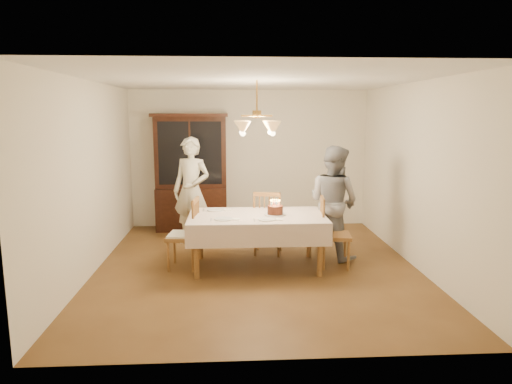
{
  "coord_description": "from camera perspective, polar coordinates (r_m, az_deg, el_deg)",
  "views": [
    {
      "loc": [
        -0.37,
        -6.22,
        2.16
      ],
      "look_at": [
        0.0,
        0.2,
        1.05
      ],
      "focal_mm": 32.0,
      "sensor_mm": 36.0,
      "label": 1
    }
  ],
  "objects": [
    {
      "name": "place_setting_near_left",
      "position": [
        6.12,
        -3.96,
        -3.39
      ],
      "size": [
        0.39,
        0.25,
        0.02
      ],
      "color": "white",
      "rests_on": "dining_table"
    },
    {
      "name": "china_hutch",
      "position": [
        8.58,
        -8.09,
        2.2
      ],
      "size": [
        1.38,
        0.54,
        2.16
      ],
      "color": "black",
      "rests_on": "ground"
    },
    {
      "name": "chair_right_end",
      "position": [
        6.59,
        9.77,
        -5.46
      ],
      "size": [
        0.47,
        0.49,
        1.0
      ],
      "color": "brown",
      "rests_on": "ground"
    },
    {
      "name": "elderly_woman",
      "position": [
        7.63,
        -8.07,
        0.13
      ],
      "size": [
        0.77,
        0.65,
        1.78
      ],
      "primitive_type": "imported",
      "rotation": [
        0.0,
        0.0,
        -0.41
      ],
      "color": "#ECE3C7",
      "rests_on": "ground"
    },
    {
      "name": "ground",
      "position": [
        6.59,
        0.1,
        -9.33
      ],
      "size": [
        5.0,
        5.0,
        0.0
      ],
      "primitive_type": "plane",
      "color": "#543518",
      "rests_on": "ground"
    },
    {
      "name": "adult_in_grey",
      "position": [
        6.94,
        9.63,
        -1.25
      ],
      "size": [
        1.02,
        1.04,
        1.69
      ],
      "primitive_type": "imported",
      "rotation": [
        0.0,
        0.0,
        2.29
      ],
      "color": "slate",
      "rests_on": "ground"
    },
    {
      "name": "dining_table",
      "position": [
        6.4,
        0.1,
        -3.54
      ],
      "size": [
        1.9,
        1.1,
        0.76
      ],
      "color": "brown",
      "rests_on": "ground"
    },
    {
      "name": "chandelier",
      "position": [
        6.23,
        0.11,
        8.11
      ],
      "size": [
        0.62,
        0.62,
        0.73
      ],
      "color": "#BF8C3F",
      "rests_on": "ground"
    },
    {
      "name": "birthday_cake",
      "position": [
        6.38,
        2.41,
        -2.34
      ],
      "size": [
        0.3,
        0.3,
        0.21
      ],
      "color": "white",
      "rests_on": "dining_table"
    },
    {
      "name": "room_shell",
      "position": [
        6.26,
        0.1,
        4.49
      ],
      "size": [
        5.0,
        5.0,
        5.0
      ],
      "color": "white",
      "rests_on": "ground"
    },
    {
      "name": "place_setting_far_left",
      "position": [
        6.72,
        -4.97,
        -2.22
      ],
      "size": [
        0.41,
        0.26,
        0.02
      ],
      "color": "white",
      "rests_on": "dining_table"
    },
    {
      "name": "chair_left_end",
      "position": [
        6.51,
        -9.06,
        -5.52
      ],
      "size": [
        0.47,
        0.49,
        1.0
      ],
      "color": "brown",
      "rests_on": "ground"
    },
    {
      "name": "chair_far_side",
      "position": [
        7.08,
        1.52,
        -4.24
      ],
      "size": [
        0.51,
        0.5,
        1.0
      ],
      "color": "brown",
      "rests_on": "ground"
    },
    {
      "name": "place_setting_near_right",
      "position": [
        6.1,
        1.49,
        -3.42
      ],
      "size": [
        0.39,
        0.25,
        0.02
      ],
      "color": "white",
      "rests_on": "dining_table"
    }
  ]
}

